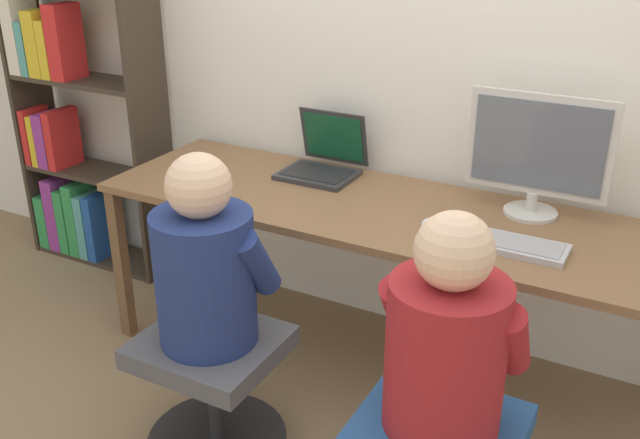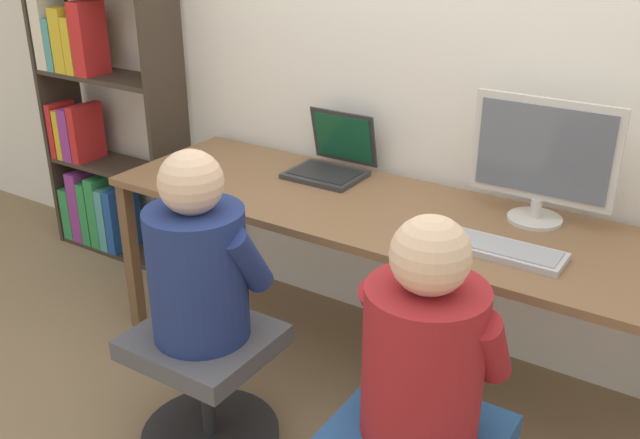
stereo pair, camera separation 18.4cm
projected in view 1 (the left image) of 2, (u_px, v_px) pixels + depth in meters
The scene contains 11 objects.
ground_plane at pixel (342, 414), 2.69m from camera, with size 14.00×14.00×0.00m, color #846B4C.
wall_back at pixel (433, 34), 2.76m from camera, with size 10.00×0.05×2.60m.
desk at pixel (384, 222), 2.69m from camera, with size 2.25×0.68×0.72m.
desktop_monitor at pixel (538, 154), 2.51m from camera, with size 0.51×0.19×0.45m.
laptop at pixel (323, 162), 2.97m from camera, with size 0.30×0.29×0.25m.
keyboard at pixel (505, 243), 2.36m from camera, with size 0.41×0.15×0.03m.
computer_mouse_by_keyboard at pixel (431, 224), 2.49m from camera, with size 0.06×0.09×0.03m.
office_chair_right at pixel (213, 386), 2.44m from camera, with size 0.49×0.49×0.45m.
person_at_monitor at pixel (447, 340), 1.87m from camera, with size 0.40×0.33×0.63m.
person_at_laptop at pixel (205, 264), 2.25m from camera, with size 0.40×0.33×0.64m.
bookshelf at pixel (66, 97), 3.56m from camera, with size 0.82×0.26×1.94m.
Camera 1 is at (0.96, -1.93, 1.77)m, focal length 40.00 mm.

